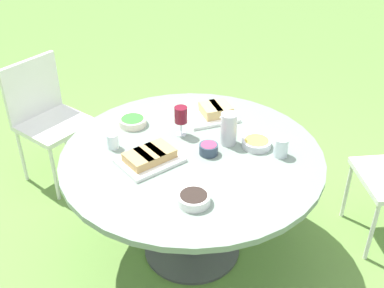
{
  "coord_description": "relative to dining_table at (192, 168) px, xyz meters",
  "views": [
    {
      "loc": [
        -0.38,
        2.13,
        2.18
      ],
      "look_at": [
        0.0,
        0.0,
        0.78
      ],
      "focal_mm": 45.0,
      "sensor_mm": 36.0,
      "label": 1
    }
  ],
  "objects": [
    {
      "name": "ground_plane",
      "position": [
        0.0,
        0.0,
        -0.62
      ],
      "size": [
        40.0,
        40.0,
        0.0
      ],
      "primitive_type": "plane",
      "color": "#668E42"
    },
    {
      "name": "bowl_olives",
      "position": [
        -0.08,
        0.41,
        0.13
      ],
      "size": [
        0.16,
        0.16,
        0.05
      ],
      "color": "white",
      "rests_on": "dining_table"
    },
    {
      "name": "cup_water_near",
      "position": [
        0.44,
        0.02,
        0.14
      ],
      "size": [
        0.06,
        0.06,
        0.09
      ],
      "color": "silver",
      "rests_on": "dining_table"
    },
    {
      "name": "dining_table",
      "position": [
        0.0,
        0.0,
        0.0
      ],
      "size": [
        1.43,
        1.43,
        0.72
      ],
      "color": "#4C4C51",
      "rests_on": "ground_plane"
    },
    {
      "name": "platter_charcuterie",
      "position": [
        -0.06,
        -0.42,
        0.13
      ],
      "size": [
        0.38,
        0.35,
        0.08
      ],
      "color": "white",
      "rests_on": "dining_table"
    },
    {
      "name": "platter_bread_main",
      "position": [
        0.2,
        0.12,
        0.13
      ],
      "size": [
        0.39,
        0.39,
        0.07
      ],
      "color": "white",
      "rests_on": "dining_table"
    },
    {
      "name": "water_pitcher",
      "position": [
        -0.18,
        -0.14,
        0.19
      ],
      "size": [
        0.1,
        0.09,
        0.19
      ],
      "color": "silver",
      "rests_on": "dining_table"
    },
    {
      "name": "wine_glass",
      "position": [
        0.1,
        -0.18,
        0.22
      ],
      "size": [
        0.07,
        0.07,
        0.18
      ],
      "color": "silver",
      "rests_on": "dining_table"
    },
    {
      "name": "bowl_salad",
      "position": [
        0.4,
        -0.24,
        0.12
      ],
      "size": [
        0.16,
        0.16,
        0.04
      ],
      "color": "beige",
      "rests_on": "dining_table"
    },
    {
      "name": "chair_near_right",
      "position": [
        1.16,
        -0.61,
        -0.09
      ],
      "size": [
        0.58,
        0.58,
        0.89
      ],
      "color": "white",
      "rests_on": "ground_plane"
    },
    {
      "name": "cup_water_far",
      "position": [
        -0.47,
        -0.06,
        0.15
      ],
      "size": [
        0.08,
        0.08,
        0.11
      ],
      "color": "silver",
      "rests_on": "dining_table"
    },
    {
      "name": "bowl_fries",
      "position": [
        -0.34,
        -0.13,
        0.12
      ],
      "size": [
        0.16,
        0.16,
        0.04
      ],
      "color": "silver",
      "rests_on": "dining_table"
    },
    {
      "name": "bowl_dip_red",
      "position": [
        -0.09,
        -0.01,
        0.13
      ],
      "size": [
        0.1,
        0.1,
        0.06
      ],
      "color": "#334256",
      "rests_on": "dining_table"
    }
  ]
}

